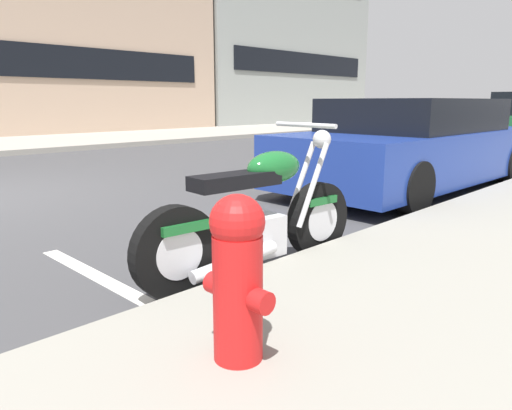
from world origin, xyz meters
TOP-DOWN VIEW (x-y plane):
  - sidewalk_far_curb at (12.00, 7.37)m, footprint 120.00×5.00m
  - parking_stall_stripe at (0.00, -4.27)m, footprint 0.12×2.20m
  - parked_motorcycle at (0.89, -4.82)m, footprint 1.98×0.62m
  - parked_car_near_corner at (5.05, -3.91)m, footprint 4.68×2.02m
  - fire_hydrant at (-0.21, -5.77)m, footprint 0.24×0.36m

SIDE VIEW (x-z plane):
  - parking_stall_stripe at x=0.00m, z-range 0.00..0.01m
  - sidewalk_far_curb at x=12.00m, z-range 0.00..0.14m
  - parked_motorcycle at x=0.89m, z-range -0.13..0.98m
  - fire_hydrant at x=-0.21m, z-range 0.16..0.91m
  - parked_car_near_corner at x=5.05m, z-range -0.02..1.29m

